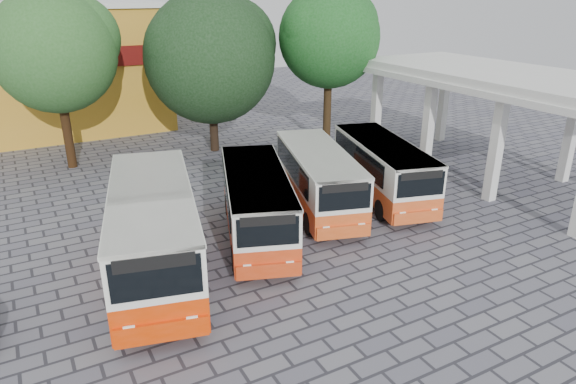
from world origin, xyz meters
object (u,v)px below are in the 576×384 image
bus_far_left (154,227)px  bus_centre_right (318,176)px  bus_far_right (383,166)px  bus_centre_left (257,201)px

bus_far_left → bus_centre_right: 8.06m
bus_centre_right → bus_far_right: (3.28, -0.29, -0.00)m
bus_far_left → bus_centre_right: (7.75, 2.20, -0.25)m
bus_far_left → bus_centre_right: bearing=29.2°
bus_centre_left → bus_far_right: size_ratio=1.01×
bus_centre_left → bus_far_left: bearing=-147.9°
bus_far_left → bus_centre_left: bearing=26.0°
bus_centre_right → bus_far_right: 3.30m
bus_centre_left → bus_far_right: 6.92m
bus_centre_right → bus_far_left: bearing=-147.5°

